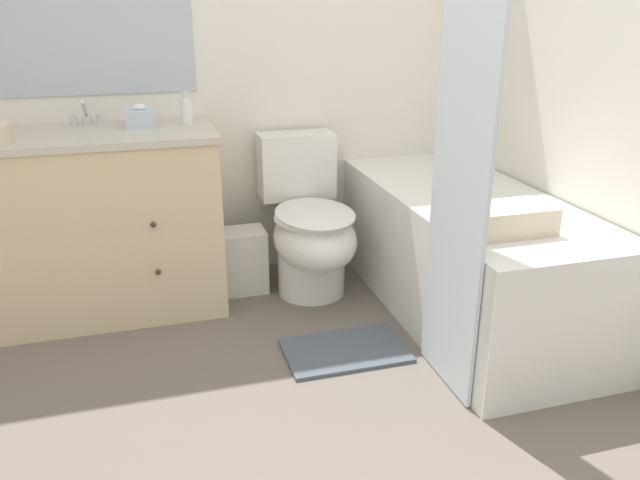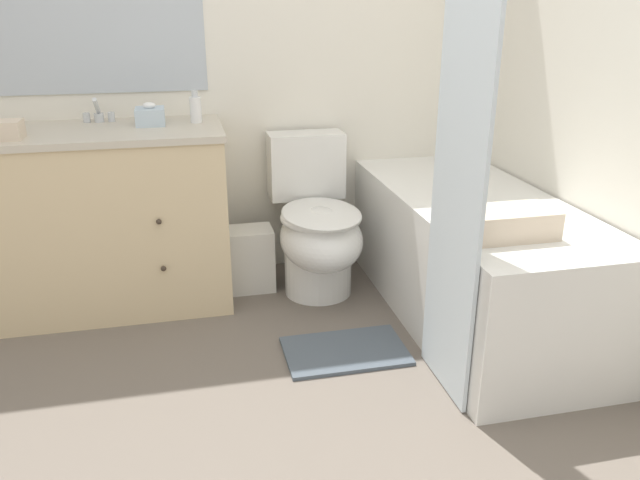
{
  "view_description": "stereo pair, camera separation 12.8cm",
  "coord_description": "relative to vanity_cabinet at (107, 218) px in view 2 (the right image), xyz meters",
  "views": [
    {
      "loc": [
        -0.47,
        -1.36,
        1.37
      ],
      "look_at": [
        0.16,
        0.79,
        0.5
      ],
      "focal_mm": 35.0,
      "sensor_mm": 36.0,
      "label": 1
    },
    {
      "loc": [
        -0.34,
        -1.4,
        1.37
      ],
      "look_at": [
        0.16,
        0.79,
        0.5
      ],
      "focal_mm": 35.0,
      "sensor_mm": 36.0,
      "label": 2
    }
  ],
  "objects": [
    {
      "name": "sink_faucet",
      "position": [
        -0.0,
        0.17,
        0.45
      ],
      "size": [
        0.14,
        0.12,
        0.12
      ],
      "color": "silver",
      "rests_on": "vanity_cabinet"
    },
    {
      "name": "wastebasket",
      "position": [
        0.66,
        0.0,
        -0.27
      ],
      "size": [
        0.22,
        0.18,
        0.32
      ],
      "color": "silver",
      "rests_on": "ground_plane"
    },
    {
      "name": "wall_right",
      "position": [
        1.97,
        -0.61,
        0.82
      ],
      "size": [
        0.05,
        2.76,
        2.5
      ],
      "color": "white",
      "rests_on": "ground_plane"
    },
    {
      "name": "vanity_cabinet",
      "position": [
        0.0,
        0.0,
        0.0
      ],
      "size": [
        1.1,
        0.58,
        0.84
      ],
      "color": "beige",
      "rests_on": "ground_plane"
    },
    {
      "name": "toilet",
      "position": [
        0.98,
        -0.1,
        -0.1
      ],
      "size": [
        0.39,
        0.7,
        0.75
      ],
      "color": "white",
      "rests_on": "ground_plane"
    },
    {
      "name": "bathtub",
      "position": [
        1.61,
        -0.5,
        -0.14
      ],
      "size": [
        0.66,
        1.55,
        0.56
      ],
      "color": "white",
      "rests_on": "ground_plane"
    },
    {
      "name": "tissue_box",
      "position": [
        0.24,
        0.05,
        0.45
      ],
      "size": [
        0.13,
        0.15,
        0.1
      ],
      "color": "silver",
      "rests_on": "vanity_cabinet"
    },
    {
      "name": "soap_dispenser",
      "position": [
        0.44,
        0.06,
        0.48
      ],
      "size": [
        0.05,
        0.05,
        0.15
      ],
      "color": "white",
      "rests_on": "vanity_cabinet"
    },
    {
      "name": "shower_curtain",
      "position": [
        1.26,
        -1.01,
        0.55
      ],
      "size": [
        0.01,
        0.39,
        1.94
      ],
      "color": "silver",
      "rests_on": "ground_plane"
    },
    {
      "name": "wall_back",
      "position": [
        0.69,
        0.3,
        0.83
      ],
      "size": [
        8.0,
        0.06,
        2.5
      ],
      "color": "white",
      "rests_on": "ground_plane"
    },
    {
      "name": "bath_towel_folded",
      "position": [
        1.5,
        -0.96,
        0.19
      ],
      "size": [
        0.32,
        0.19,
        0.1
      ],
      "color": "beige",
      "rests_on": "bathtub"
    },
    {
      "name": "bath_mat",
      "position": [
        0.96,
        -0.71,
        -0.42
      ],
      "size": [
        0.5,
        0.32,
        0.02
      ],
      "color": "#4C5660",
      "rests_on": "ground_plane"
    }
  ]
}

